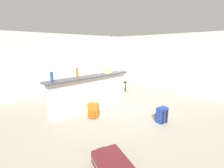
# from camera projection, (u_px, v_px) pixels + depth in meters

# --- Properties ---
(ground_plane) EXTENTS (13.00, 13.00, 0.05)m
(ground_plane) POSITION_uv_depth(u_px,v_px,m) (119.00, 107.00, 5.32)
(ground_plane) COLOR #ADA393
(wall_back) EXTENTS (6.60, 0.10, 2.50)m
(wall_back) POSITION_uv_depth(u_px,v_px,m) (72.00, 63.00, 7.19)
(wall_back) COLOR silver
(wall_back) RESTS_ON ground_plane
(wall_right) EXTENTS (0.10, 6.00, 2.50)m
(wall_right) POSITION_uv_depth(u_px,v_px,m) (161.00, 62.00, 7.24)
(wall_right) COLOR silver
(wall_right) RESTS_ON ground_plane
(partition_half_wall) EXTENTS (2.80, 0.20, 1.04)m
(partition_half_wall) POSITION_uv_depth(u_px,v_px,m) (92.00, 93.00, 5.02)
(partition_half_wall) COLOR silver
(partition_half_wall) RESTS_ON ground_plane
(bar_countertop) EXTENTS (2.96, 0.40, 0.05)m
(bar_countertop) POSITION_uv_depth(u_px,v_px,m) (91.00, 76.00, 4.89)
(bar_countertop) COLOR #4C4C51
(bar_countertop) RESTS_ON partition_half_wall
(bottle_blue) EXTENTS (0.07, 0.07, 0.27)m
(bottle_blue) POSITION_uv_depth(u_px,v_px,m) (52.00, 77.00, 3.95)
(bottle_blue) COLOR #284C89
(bottle_blue) RESTS_ON bar_countertop
(bottle_amber) EXTENTS (0.06, 0.06, 0.27)m
(bottle_amber) POSITION_uv_depth(u_px,v_px,m) (77.00, 73.00, 4.63)
(bottle_amber) COLOR #9E661E
(bottle_amber) RESTS_ON bar_countertop
(bottle_white) EXTENTS (0.06, 0.06, 0.30)m
(bottle_white) POSITION_uv_depth(u_px,v_px,m) (99.00, 70.00, 5.13)
(bottle_white) COLOR silver
(bottle_white) RESTS_ON bar_countertop
(bottle_clear) EXTENTS (0.07, 0.07, 0.28)m
(bottle_clear) POSITION_uv_depth(u_px,v_px,m) (120.00, 68.00, 5.63)
(bottle_clear) COLOR silver
(bottle_clear) RESTS_ON bar_countertop
(grocery_bag) EXTENTS (0.26, 0.18, 0.22)m
(grocery_bag) POSITION_uv_depth(u_px,v_px,m) (107.00, 70.00, 5.32)
(grocery_bag) COLOR beige
(grocery_bag) RESTS_ON bar_countertop
(dining_table) EXTENTS (1.10, 0.80, 0.74)m
(dining_table) POSITION_uv_depth(u_px,v_px,m) (111.00, 75.00, 7.35)
(dining_table) COLOR brown
(dining_table) RESTS_ON ground_plane
(dining_chair_near_partition) EXTENTS (0.46, 0.46, 0.93)m
(dining_chair_near_partition) POSITION_uv_depth(u_px,v_px,m) (119.00, 80.00, 6.94)
(dining_chair_near_partition) COLOR black
(dining_chair_near_partition) RESTS_ON ground_plane
(pendant_lamp) EXTENTS (0.34, 0.34, 0.63)m
(pendant_lamp) POSITION_uv_depth(u_px,v_px,m) (111.00, 46.00, 6.91)
(pendant_lamp) COLOR black
(suitcase_flat_maroon) EXTENTS (0.67, 0.89, 0.22)m
(suitcase_flat_maroon) POSITION_uv_depth(u_px,v_px,m) (112.00, 165.00, 2.54)
(suitcase_flat_maroon) COLOR maroon
(suitcase_flat_maroon) RESTS_ON ground_plane
(backpack_orange) EXTENTS (0.32, 0.33, 0.42)m
(backpack_orange) POSITION_uv_depth(u_px,v_px,m) (93.00, 111.00, 4.42)
(backpack_orange) COLOR orange
(backpack_orange) RESTS_ON ground_plane
(backpack_blue) EXTENTS (0.31, 0.28, 0.42)m
(backpack_blue) POSITION_uv_depth(u_px,v_px,m) (162.00, 115.00, 4.15)
(backpack_blue) COLOR #233D93
(backpack_blue) RESTS_ON ground_plane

